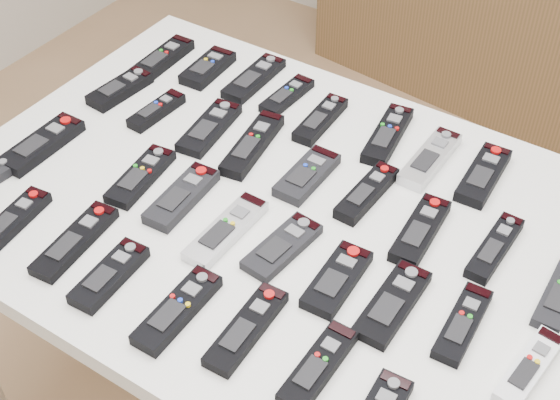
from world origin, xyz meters
The scene contains 33 objects.
table centered at (-0.14, 0.11, 0.72)m, with size 1.25×0.88×0.78m.
sideboard centered at (-0.23, 1.78, 0.37)m, with size 1.48×0.38×0.74m, color brown.
remote_0 centered at (-0.64, 0.37, 0.79)m, with size 0.05×0.18×0.02m, color black.
remote_1 centered at (-0.53, 0.40, 0.79)m, with size 0.06×0.15×0.02m, color black.
remote_2 centered at (-0.42, 0.42, 0.79)m, with size 0.06×0.18×0.02m, color black.
remote_3 centered at (-0.32, 0.41, 0.79)m, with size 0.05×0.15×0.02m, color black.
remote_4 centered at (-0.21, 0.37, 0.79)m, with size 0.05×0.17×0.02m, color black.
remote_5 centered at (-0.07, 0.40, 0.79)m, with size 0.05×0.19×0.02m, color black.
remote_6 centered at (0.03, 0.38, 0.79)m, with size 0.05×0.18×0.02m, color #B7B7BC.
remote_7 centered at (0.14, 0.39, 0.79)m, with size 0.06×0.17×0.02m, color black.
remote_9 centered at (-0.64, 0.23, 0.79)m, with size 0.06×0.15×0.02m, color black.
remote_10 centered at (-0.52, 0.21, 0.79)m, with size 0.04×0.14×0.02m, color black.
remote_11 centered at (-0.39, 0.22, 0.79)m, with size 0.06×0.18×0.02m, color black.
remote_12 centered at (-0.28, 0.23, 0.79)m, with size 0.05×0.20×0.02m, color black.
remote_13 centered at (-0.14, 0.21, 0.79)m, with size 0.06×0.16×0.02m, color black.
remote_14 centered at (-0.02, 0.22, 0.79)m, with size 0.04×0.17×0.02m, color black.
remote_15 centered at (0.11, 0.19, 0.79)m, with size 0.05×0.17×0.02m, color black.
remote_16 centered at (0.23, 0.22, 0.79)m, with size 0.04×0.17×0.02m, color black.
remote_18 centered at (-0.64, -0.01, 0.79)m, with size 0.06×0.19×0.02m, color black.
remote_19 centered at (-0.41, 0.03, 0.79)m, with size 0.05×0.17×0.02m, color black.
remote_20 centered at (-0.31, 0.03, 0.79)m, with size 0.06×0.17×0.02m, color black.
remote_21 centered at (-0.19, 0.00, 0.79)m, with size 0.05×0.19×0.02m, color #B7B7BC.
remote_22 centered at (-0.08, 0.02, 0.79)m, with size 0.06×0.16×0.02m, color black.
remote_23 centered at (0.04, 0.01, 0.79)m, with size 0.06×0.16×0.02m, color black.
remote_24 centered at (0.14, 0.01, 0.79)m, with size 0.06×0.18×0.02m, color black.
remote_25 centered at (0.25, 0.04, 0.79)m, with size 0.05×0.16×0.02m, color black.
remote_26 centered at (0.37, 0.01, 0.79)m, with size 0.04×0.16×0.02m, color silver.
remote_28 centered at (-0.52, -0.19, 0.79)m, with size 0.05×0.17×0.02m, color black.
remote_29 centered at (-0.39, -0.17, 0.79)m, with size 0.05×0.19×0.02m, color black.
remote_30 centered at (-0.29, -0.19, 0.79)m, with size 0.05×0.16×0.02m, color black.
remote_31 centered at (-0.14, -0.19, 0.79)m, with size 0.05×0.18×0.02m, color black.
remote_32 centered at (-0.03, -0.16, 0.79)m, with size 0.05×0.18×0.02m, color black.
remote_33 centered at (0.10, -0.16, 0.79)m, with size 0.05×0.17×0.02m, color black.
Camera 1 is at (0.43, -0.77, 1.78)m, focal length 50.00 mm.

